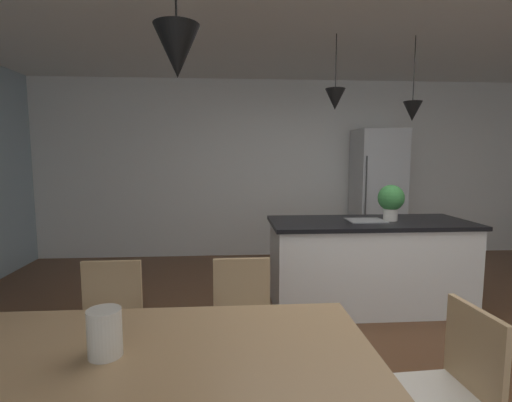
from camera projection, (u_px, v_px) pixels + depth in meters
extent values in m
cube|color=brown|center=(378.00, 362.00, 2.93)|extent=(10.00, 8.40, 0.04)
cube|color=white|center=(301.00, 169.00, 6.00)|extent=(10.00, 0.12, 2.70)
cube|color=tan|center=(149.00, 352.00, 1.61)|extent=(1.89, 0.86, 0.04)
cylinder|color=tan|center=(328.00, 377.00, 2.06)|extent=(0.06, 0.06, 0.72)
cube|color=tan|center=(105.00, 338.00, 2.36)|extent=(0.40, 0.40, 0.04)
cube|color=white|center=(105.00, 333.00, 2.35)|extent=(0.36, 0.36, 0.03)
cube|color=tan|center=(112.00, 292.00, 2.51)|extent=(0.38, 0.03, 0.42)
cylinder|color=tan|center=(127.00, 388.00, 2.23)|extent=(0.04, 0.04, 0.41)
cylinder|color=tan|center=(67.00, 390.00, 2.20)|extent=(0.04, 0.04, 0.41)
cylinder|color=tan|center=(141.00, 357.00, 2.56)|extent=(0.04, 0.04, 0.41)
cylinder|color=tan|center=(89.00, 359.00, 2.54)|extent=(0.04, 0.04, 0.41)
cube|color=tan|center=(243.00, 334.00, 2.42)|extent=(0.40, 0.40, 0.04)
cube|color=white|center=(243.00, 328.00, 2.41)|extent=(0.36, 0.36, 0.03)
cube|color=tan|center=(242.00, 289.00, 2.57)|extent=(0.38, 0.03, 0.42)
cylinder|color=tan|center=(273.00, 382.00, 2.29)|extent=(0.04, 0.04, 0.41)
cylinder|color=tan|center=(216.00, 384.00, 2.26)|extent=(0.04, 0.04, 0.41)
cylinder|color=tan|center=(267.00, 353.00, 2.62)|extent=(0.04, 0.04, 0.41)
cylinder|color=tan|center=(217.00, 355.00, 2.60)|extent=(0.04, 0.04, 0.41)
cube|color=white|center=(435.00, 396.00, 1.73)|extent=(0.38, 0.38, 0.03)
cube|color=tan|center=(474.00, 353.00, 1.73)|extent=(0.05, 0.38, 0.42)
cube|color=white|center=(368.00, 265.00, 3.90)|extent=(1.94, 0.78, 0.88)
cube|color=black|center=(370.00, 223.00, 3.85)|extent=(2.00, 0.84, 0.04)
cube|color=gray|center=(366.00, 220.00, 3.85)|extent=(0.36, 0.30, 0.01)
cube|color=silver|center=(377.00, 195.00, 5.72)|extent=(0.68, 0.64, 1.94)
cylinder|color=#4C4C4C|center=(366.00, 198.00, 5.37)|extent=(0.02, 0.02, 1.16)
cone|color=black|center=(177.00, 51.00, 1.53)|extent=(0.19, 0.19, 0.21)
cylinder|color=black|center=(336.00, 61.00, 3.64)|extent=(0.01, 0.01, 0.51)
cone|color=black|center=(335.00, 99.00, 3.69)|extent=(0.19, 0.19, 0.20)
cylinder|color=black|center=(414.00, 69.00, 3.71)|extent=(0.01, 0.01, 0.62)
cone|color=black|center=(412.00, 111.00, 3.75)|extent=(0.18, 0.18, 0.19)
cylinder|color=beige|center=(390.00, 215.00, 3.86)|extent=(0.14, 0.14, 0.12)
sphere|color=#387F3D|center=(391.00, 198.00, 3.84)|extent=(0.26, 0.26, 0.26)
cylinder|color=silver|center=(105.00, 333.00, 1.53)|extent=(0.14, 0.14, 0.19)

